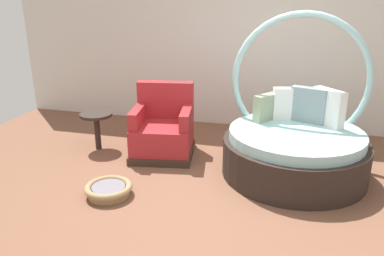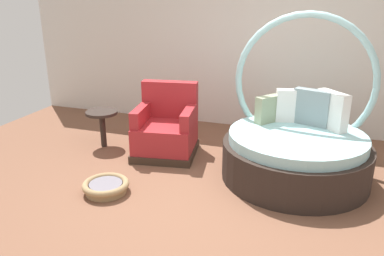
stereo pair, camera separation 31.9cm
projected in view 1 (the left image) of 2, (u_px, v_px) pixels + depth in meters
name	position (u px, v px, depth m)	size (l,w,h in m)	color
ground_plane	(221.00, 199.00, 4.08)	(8.00, 8.00, 0.02)	brown
back_wall	(252.00, 41.00, 5.91)	(8.00, 0.12, 2.73)	silver
round_daybed	(295.00, 142.00, 4.55)	(1.69, 1.69, 1.88)	#2D231E
red_armchair	(163.00, 131.00, 5.11)	(0.91, 0.91, 0.94)	#38281E
pet_basket	(109.00, 189.00, 4.11)	(0.51, 0.51, 0.13)	#9E7F56
side_table	(96.00, 120.00, 5.24)	(0.44, 0.44, 0.52)	#2D231E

